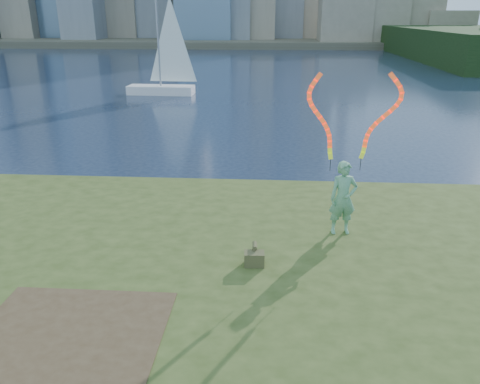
{
  "coord_description": "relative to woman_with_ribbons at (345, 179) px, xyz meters",
  "views": [
    {
      "loc": [
        1.14,
        -9.38,
        5.9
      ],
      "look_at": [
        0.44,
        1.0,
        1.92
      ],
      "focal_mm": 35.0,
      "sensor_mm": 36.0,
      "label": 1
    }
  ],
  "objects": [
    {
      "name": "dirt_patch",
      "position": [
        -5.13,
        -4.5,
        -1.38
      ],
      "size": [
        3.2,
        3.0,
        0.02
      ],
      "primitive_type": "cube",
      "color": "#47331E",
      "rests_on": "grassy_knoll"
    },
    {
      "name": "woman_with_ribbons",
      "position": [
        0.0,
        0.0,
        0.0
      ],
      "size": [
        2.11,
        0.55,
        4.19
      ],
      "rotation": [
        0.0,
        0.0,
        0.14
      ],
      "color": "#1A7936",
      "rests_on": "grassy_knoll"
    },
    {
      "name": "far_shore",
      "position": [
        -2.93,
        93.7,
        -1.59
      ],
      "size": [
        320.0,
        40.0,
        1.2
      ],
      "primitive_type": "cube",
      "color": "#4E4939",
      "rests_on": "ground"
    },
    {
      "name": "grassy_knoll",
      "position": [
        -2.93,
        -3.59,
        -1.85
      ],
      "size": [
        20.0,
        18.0,
        0.8
      ],
      "color": "#364518",
      "rests_on": "ground"
    },
    {
      "name": "sailboat",
      "position": [
        -10.11,
        25.61,
        -0.78
      ],
      "size": [
        5.43,
        1.84,
        8.2
      ],
      "rotation": [
        0.0,
        0.0,
        -0.04
      ],
      "color": "white",
      "rests_on": "ground"
    },
    {
      "name": "canvas_bag",
      "position": [
        -2.08,
        -1.78,
        -1.22
      ],
      "size": [
        0.45,
        0.51,
        0.41
      ],
      "rotation": [
        0.0,
        0.0,
        0.05
      ],
      "color": "#4A4925",
      "rests_on": "grassy_knoll"
    },
    {
      "name": "ground",
      "position": [
        -2.93,
        -1.3,
        -2.19
      ],
      "size": [
        320.0,
        320.0,
        0.0
      ],
      "primitive_type": "plane",
      "color": "#17233A",
      "rests_on": "ground"
    }
  ]
}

